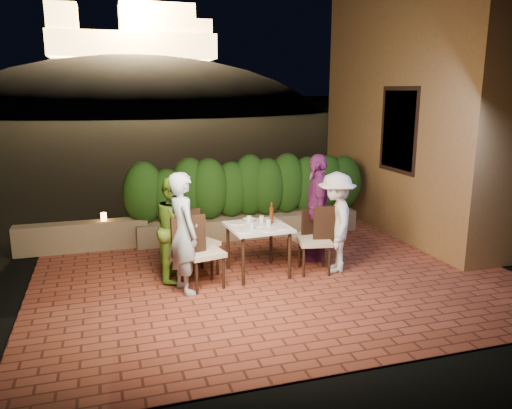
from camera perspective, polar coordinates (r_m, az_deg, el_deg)
name	(u,v)px	position (r m, az deg, el deg)	size (l,w,h in m)	color
ground	(280,281)	(7.39, 2.81, -8.74)	(400.00, 400.00, 0.00)	black
terrace_floor	(270,273)	(7.85, 1.56, -7.83)	(7.00, 6.00, 0.15)	brown
building_wall	(422,101)	(10.34, 18.49, 11.15)	(1.60, 5.00, 5.00)	#A0713F
window_pane	(400,130)	(9.51, 16.13, 8.18)	(0.08, 1.00, 1.40)	black
window_frame	(400,130)	(9.50, 16.08, 8.18)	(0.06, 1.15, 1.55)	black
planter	(249,226)	(9.45, -0.75, -2.43)	(4.20, 0.55, 0.40)	#7B6B4E
hedge	(249,187)	(9.28, -0.77, 2.04)	(4.00, 0.70, 1.10)	#193D10
parapet	(82,236)	(9.10, -19.23, -3.46)	(2.20, 0.30, 0.50)	#7B6B4E
hill	(138,143)	(66.93, -13.29, 6.89)	(52.00, 40.00, 22.00)	black
fortress	(132,25)	(67.05, -13.97, 19.30)	(26.00, 8.00, 8.00)	#FFCC7A
dining_table	(258,250)	(7.49, 0.22, -5.20)	(0.87, 0.87, 0.75)	white
plate_nw	(245,231)	(7.08, -1.29, -3.06)	(0.23, 0.23, 0.01)	white
plate_sw	(237,223)	(7.51, -2.24, -2.13)	(0.23, 0.23, 0.01)	white
plate_ne	(279,228)	(7.26, 2.68, -2.65)	(0.24, 0.24, 0.01)	white
plate_se	(270,219)	(7.72, 1.61, -1.71)	(0.21, 0.21, 0.01)	white
plate_centre	(260,225)	(7.39, 0.44, -2.37)	(0.21, 0.21, 0.01)	white
plate_front	(270,230)	(7.13, 1.56, -2.95)	(0.24, 0.24, 0.01)	white
glass_nw	(252,226)	(7.18, -0.51, -2.45)	(0.06, 0.06, 0.11)	silver
glass_sw	(249,220)	(7.50, -0.81, -1.73)	(0.07, 0.07, 0.12)	silver
glass_ne	(268,223)	(7.30, 1.44, -2.15)	(0.07, 0.07, 0.11)	silver
glass_se	(262,219)	(7.51, 0.64, -1.72)	(0.07, 0.07, 0.11)	silver
beer_bottle	(271,213)	(7.48, 1.78, -0.96)	(0.06, 0.06, 0.32)	#54210E
bowl	(249,220)	(7.61, -0.76, -1.78)	(0.18, 0.18, 0.04)	white
chair_left_front	(204,251)	(6.99, -5.96, -5.31)	(0.49, 0.49, 1.05)	black
chair_left_back	(199,242)	(7.46, -6.56, -4.25)	(0.48, 0.48, 1.03)	black
chair_right_front	(314,240)	(7.58, 6.70, -4.01)	(0.47, 0.47, 1.02)	black
chair_right_back	(303,236)	(8.02, 5.37, -3.57)	(0.40, 0.40, 0.87)	black
diner_blue	(183,233)	(6.79, -8.31, -3.24)	(0.61, 0.40, 1.66)	#A1BCCF
diner_green	(176,228)	(7.30, -9.08, -2.69)	(0.74, 0.58, 1.53)	#91D542
diner_white	(336,222)	(7.62, 9.12, -2.01)	(0.98, 0.57, 1.52)	white
diner_purple	(317,207)	(8.09, 7.02, -0.32)	(1.01, 0.42, 1.73)	#7D2974
parapet_lamp	(104,217)	(9.01, -17.01, -1.36)	(0.10, 0.10, 0.14)	orange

